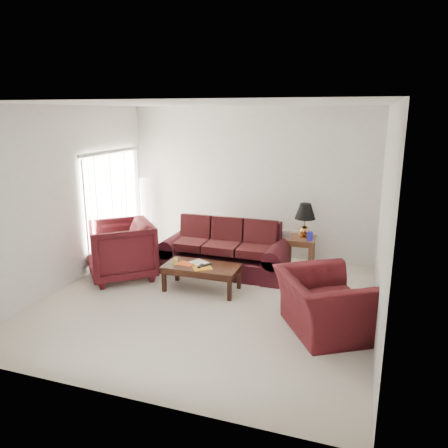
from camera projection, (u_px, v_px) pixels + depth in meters
name	position (u px, v px, depth m)	size (l,w,h in m)	color
floor	(207.00, 301.00, 6.86)	(5.00, 5.00, 0.00)	beige
blinds	(114.00, 207.00, 8.53)	(0.10, 2.00, 2.16)	silver
sofa	(224.00, 248.00, 7.99)	(2.29, 0.99, 0.94)	black
throw_pillow	(197.00, 224.00, 8.77)	(0.37, 0.11, 0.37)	black
end_table	(300.00, 253.00, 8.26)	(0.55, 0.55, 0.60)	brown
table_lamp	(305.00, 220.00, 8.12)	(0.39, 0.39, 0.65)	#B87939
clock	(287.00, 234.00, 8.11)	(0.16, 0.06, 0.16)	silver
blue_canister	(310.00, 236.00, 7.97)	(0.11, 0.11, 0.17)	#1B18A2
picture_frame	(296.00, 231.00, 8.37)	(0.12, 0.02, 0.15)	white
floor_lamp	(146.00, 213.00, 9.37)	(0.25, 0.25, 1.55)	white
armchair_left	(120.00, 250.00, 7.74)	(1.09, 1.12, 1.02)	#3C0D12
armchair_right	(324.00, 303.00, 5.84)	(1.24, 1.08, 0.80)	#400E13
coffee_table	(202.00, 278.00, 7.25)	(1.24, 0.62, 0.43)	black
magazine_red	(186.00, 264.00, 7.24)	(0.27, 0.20, 0.02)	#DE4416
magazine_white	(199.00, 263.00, 7.28)	(0.31, 0.23, 0.02)	white
magazine_orange	(202.00, 268.00, 7.05)	(0.29, 0.22, 0.02)	orange
remote_a	(201.00, 266.00, 7.09)	(0.05, 0.18, 0.02)	black
remote_b	(207.00, 265.00, 7.13)	(0.05, 0.18, 0.02)	black
yellow_glass	(176.00, 261.00, 7.21)	(0.07, 0.07, 0.11)	gold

